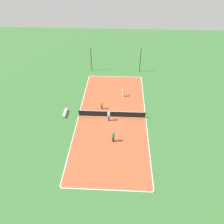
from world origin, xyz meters
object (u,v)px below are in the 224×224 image
object	(u,v)px
tennis_ball_far_baseline	(139,123)
tennis_ball_right_alley	(92,80)
player_near_white	(109,115)
tennis_net	(112,114)
fence_post_back_left	(91,60)
bench	(65,112)
fence_post_back_right	(140,61)
tennis_ball_left_sideline	(141,93)
player_far_white	(123,92)
player_center_orange	(102,105)
tennis_ball_near_net	(97,131)
player_far_green	(113,136)

from	to	relation	value
tennis_ball_far_baseline	tennis_ball_right_alley	world-z (taller)	same
player_near_white	tennis_ball_right_alley	distance (m)	12.04
tennis_net	tennis_ball_far_baseline	distance (m)	4.14
player_near_white	fence_post_back_left	world-z (taller)	fence_post_back_left
bench	fence_post_back_right	xyz separation A→B (m)	(11.73, 14.03, 1.93)
fence_post_back_right	player_near_white	bearing A→B (deg)	-108.77
bench	player_near_white	xyz separation A→B (m)	(6.61, -1.04, 0.61)
tennis_ball_left_sideline	fence_post_back_right	bearing A→B (deg)	89.72
player_far_white	fence_post_back_left	xyz separation A→B (m)	(-6.25, 8.83, 1.39)
player_center_orange	tennis_ball_near_net	world-z (taller)	player_center_orange
bench	player_near_white	world-z (taller)	player_near_white
player_far_white	tennis_ball_left_sideline	size ratio (longest dim) A/B	23.58
player_far_green	tennis_ball_left_sideline	world-z (taller)	player_far_green
tennis_ball_far_baseline	fence_post_back_left	world-z (taller)	fence_post_back_left
tennis_net	player_near_white	xyz separation A→B (m)	(-0.41, -0.86, 0.44)
tennis_ball_right_alley	bench	bearing A→B (deg)	-105.19
player_center_orange	fence_post_back_left	size ratio (longest dim) A/B	0.30
player_center_orange	tennis_ball_right_alley	size ratio (longest dim) A/B	20.52
player_far_white	fence_post_back_right	distance (m)	9.48
player_center_orange	tennis_ball_left_sideline	xyz separation A→B (m)	(6.32, 4.78, -0.75)
tennis_ball_left_sideline	fence_post_back_right	distance (m)	7.97
tennis_net	tennis_ball_far_baseline	size ratio (longest dim) A/B	144.28
bench	player_near_white	size ratio (longest dim) A/B	1.12
player_near_white	tennis_ball_right_alley	world-z (taller)	player_near_white
tennis_net	player_center_orange	bearing A→B (deg)	132.57
tennis_ball_near_net	player_far_green	bearing A→B (deg)	-37.24
tennis_ball_near_net	fence_post_back_left	bearing A→B (deg)	99.16
bench	player_center_orange	size ratio (longest dim) A/B	1.37
fence_post_back_right	tennis_ball_left_sideline	bearing A→B (deg)	-90.28
tennis_net	player_far_green	bearing A→B (deg)	-85.27
player_near_white	tennis_ball_far_baseline	bearing A→B (deg)	-105.32
player_far_green	player_near_white	bearing A→B (deg)	-157.19
bench	tennis_ball_near_net	distance (m)	6.14
tennis_net	player_far_green	size ratio (longest dim) A/B	5.81
tennis_net	fence_post_back_right	distance (m)	15.08
tennis_ball_near_net	tennis_ball_right_alley	bearing A→B (deg)	99.55
bench	player_far_white	size ratio (longest dim) A/B	1.19
player_far_green	tennis_ball_near_net	distance (m)	3.05
bench	tennis_ball_near_net	xyz separation A→B (m)	(5.12, -3.38, -0.34)
player_center_orange	tennis_ball_left_sideline	world-z (taller)	player_center_orange
player_far_white	tennis_ball_near_net	size ratio (longest dim) A/B	23.58
tennis_ball_far_baseline	player_far_green	bearing A→B (deg)	-133.17
bench	player_far_green	xyz separation A→B (m)	(7.43, -5.14, 0.59)
bench	fence_post_back_right	world-z (taller)	fence_post_back_right
bench	player_near_white	bearing A→B (deg)	-98.97
fence_post_back_right	tennis_net	bearing A→B (deg)	-108.33
tennis_net	player_far_green	xyz separation A→B (m)	(0.41, -4.95, 0.43)
bench	tennis_ball_left_sideline	size ratio (longest dim) A/B	28.15
player_center_orange	tennis_net	bearing A→B (deg)	51.93
player_center_orange	player_far_white	xyz separation A→B (m)	(3.18, 3.60, 0.13)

